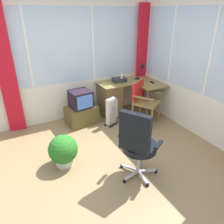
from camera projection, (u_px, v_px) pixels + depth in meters
name	position (u px, v px, depth m)	size (l,w,h in m)	color
ground	(105.00, 166.00, 3.43)	(5.03, 4.83, 0.06)	olive
north_window_panel	(64.00, 63.00, 4.43)	(4.03, 0.07, 2.51)	silver
east_window_panel	(208.00, 73.00, 3.73)	(0.07, 3.83, 2.51)	silver
curtain_north_left	(7.00, 73.00, 3.92)	(0.31, 0.07, 2.41)	red
curtain_corner	(143.00, 58.00, 5.15)	(0.31, 0.07, 2.41)	red
desk	(113.00, 98.00, 4.91)	(1.33, 1.03, 0.77)	olive
desk_lamp	(142.00, 69.00, 4.95)	(0.24, 0.20, 0.38)	black
tv_remote	(152.00, 82.00, 4.81)	(0.04, 0.15, 0.02)	black
spray_bottle	(122.00, 78.00, 4.81)	(0.06, 0.06, 0.22)	pink
paper_tray	(119.00, 80.00, 4.88)	(0.30, 0.23, 0.09)	#282B30
wooden_armchair	(142.00, 96.00, 4.53)	(0.66, 0.66, 0.92)	olive
office_chair	(137.00, 142.00, 2.90)	(0.59, 0.62, 1.09)	#B7B7BF
tv_on_stand	(82.00, 109.00, 4.55)	(0.68, 0.50, 0.75)	brown
space_heater	(112.00, 111.00, 4.52)	(0.33, 0.26, 0.61)	silver
potted_plant	(63.00, 150.00, 3.31)	(0.46, 0.46, 0.52)	silver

